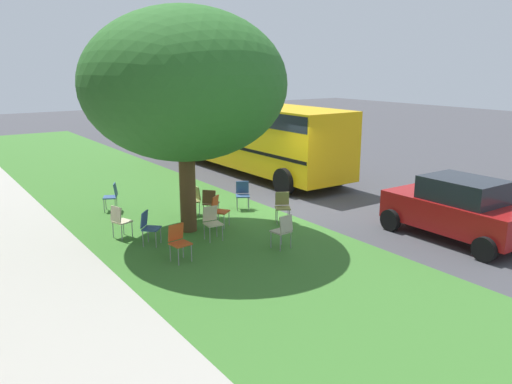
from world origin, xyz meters
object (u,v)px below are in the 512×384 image
chair_0 (112,195)px  chair_8 (120,219)px  chair_6 (179,240)px  chair_3 (149,225)px  chair_10 (243,193)px  chair_2 (218,209)px  street_tree (184,85)px  chair_9 (282,205)px  chair_7 (194,198)px  chair_4 (212,220)px  chair_1 (210,201)px  chair_5 (283,229)px  parked_car (457,208)px  school_bus (250,131)px

chair_0 → chair_8: (-2.66, 0.75, 0.00)m
chair_0 → chair_6: same height
chair_3 → chair_10: bearing=-68.9°
chair_2 → chair_6: bearing=129.6°
street_tree → chair_6: 4.11m
chair_9 → chair_3: bearing=84.6°
chair_7 → chair_4: bearing=163.1°
chair_3 → chair_9: size_ratio=1.00×
chair_4 → chair_10: size_ratio=1.00×
chair_2 → chair_6: size_ratio=1.00×
chair_9 → chair_10: 1.85m
chair_1 → chair_2: bearing=165.9°
chair_3 → chair_5: 3.39m
chair_2 → chair_3: (-0.32, 2.24, 0.00)m
chair_6 → chair_8: same height
chair_7 → street_tree: bearing=146.0°
chair_4 → parked_car: parked_car is taller
street_tree → chair_9: size_ratio=6.74×
chair_6 → chair_8: size_ratio=1.00×
chair_3 → chair_4: size_ratio=1.00×
street_tree → chair_4: (-1.00, -0.16, -3.43)m
chair_8 → chair_2: bearing=-102.9°
chair_3 → chair_6: 1.43m
chair_4 → chair_1: bearing=-28.4°
chair_0 → chair_1: bearing=-139.0°
chair_0 → parked_car: (-7.74, -6.47, 0.32)m
chair_7 → chair_0: bearing=45.4°
chair_6 → chair_1: bearing=-41.9°
chair_0 → chair_2: bearing=-149.8°
chair_3 → chair_10: same height
chair_1 → chair_6: bearing=138.1°
chair_2 → chair_9: bearing=-111.8°
chair_0 → chair_3: same height
chair_0 → chair_8: 2.77m
chair_2 → chair_7: (1.41, 0.02, 0.00)m
street_tree → chair_5: size_ratio=6.74×
chair_9 → chair_0: bearing=42.5°
street_tree → school_bus: street_tree is taller
chair_1 → chair_9: size_ratio=1.00×
street_tree → chair_7: 3.76m
chair_5 → parked_car: (-1.98, -4.19, 0.32)m
chair_0 → chair_8: same height
street_tree → chair_3: size_ratio=6.74×
street_tree → chair_7: size_ratio=6.74×
chair_7 → school_bus: (4.38, -5.00, 1.24)m
chair_10 → chair_9: bearing=-174.6°
chair_0 → chair_10: 4.07m
chair_7 → parked_car: (-5.88, -4.58, 0.32)m
chair_5 → chair_0: bearing=21.6°
chair_7 → chair_9: bearing=-140.2°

